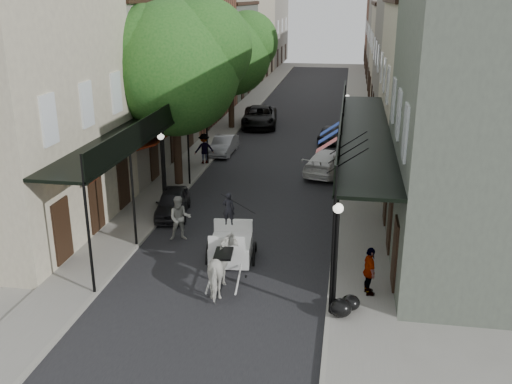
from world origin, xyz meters
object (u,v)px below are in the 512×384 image
at_px(horse, 223,267).
at_px(lamppost_right_near, 336,257).
at_px(car_left_mid, 224,145).
at_px(car_right_far, 331,133).
at_px(car_left_near, 173,203).
at_px(car_right_near, 330,162).
at_px(pedestrian_sidewalk_left, 204,149).
at_px(tree_far, 236,51).
at_px(pedestrian_walking, 180,218).
at_px(lamppost_left, 163,171).
at_px(lamppost_right_far, 346,123).
at_px(car_left_far, 260,117).
at_px(carriage, 232,228).
at_px(pedestrian_sidewalk_right, 369,271).
at_px(tree_near, 182,63).

bearing_deg(horse, lamppost_right_near, 159.56).
distance_m(car_left_mid, car_right_far, 7.95).
height_order(car_left_near, car_right_far, car_right_far).
bearing_deg(car_right_near, pedestrian_sidewalk_left, 13.56).
height_order(tree_far, car_right_far, tree_far).
height_order(pedestrian_walking, car_left_near, pedestrian_walking).
distance_m(lamppost_right_near, car_left_mid, 20.30).
relative_size(lamppost_left, car_left_mid, 1.04).
height_order(lamppost_right_far, car_left_mid, lamppost_right_far).
height_order(car_left_mid, car_right_far, car_right_far).
height_order(lamppost_right_near, lamppost_right_far, same).
relative_size(lamppost_right_far, car_left_mid, 1.04).
relative_size(tree_far, lamppost_left, 2.32).
xyz_separation_m(car_left_near, car_left_far, (1.00, 19.46, 0.17)).
relative_size(pedestrian_walking, car_left_near, 0.54).
bearing_deg(car_left_mid, carriage, -75.25).
xyz_separation_m(horse, pedestrian_sidewalk_left, (-4.50, 15.02, 0.13)).
xyz_separation_m(lamppost_right_far, pedestrian_walking, (-6.53, -15.00, -1.09)).
distance_m(lamppost_left, horse, 8.35).
relative_size(pedestrian_walking, pedestrian_sidewalk_left, 1.06).
height_order(pedestrian_sidewalk_right, car_left_mid, pedestrian_sidewalk_right).
relative_size(horse, carriage, 0.71).
bearing_deg(car_left_far, car_right_far, -42.39).
bearing_deg(pedestrian_sidewalk_left, lamppost_right_far, 179.48).
distance_m(lamppost_left, car_left_near, 1.56).
bearing_deg(car_left_mid, lamppost_right_near, -66.54).
bearing_deg(car_right_near, tree_near, 41.23).
distance_m(tree_near, car_right_far, 14.31).
height_order(lamppost_right_near, pedestrian_sidewalk_right, lamppost_right_near).
xyz_separation_m(lamppost_right_far, car_left_near, (-7.70, -12.30, -1.45)).
xyz_separation_m(pedestrian_sidewalk_left, pedestrian_sidewalk_right, (9.43, -14.64, -0.05)).
height_order(pedestrian_sidewalk_left, pedestrian_sidewalk_right, pedestrian_sidewalk_left).
distance_m(tree_far, pedestrian_sidewalk_right, 26.99).
distance_m(lamppost_left, car_left_mid, 10.83).
xyz_separation_m(lamppost_right_near, pedestrian_walking, (-6.53, 5.00, -1.09)).
bearing_deg(pedestrian_sidewalk_left, tree_near, 63.87).
bearing_deg(horse, car_left_near, -65.49).
relative_size(pedestrian_sidewalk_right, car_right_near, 0.36).
xyz_separation_m(lamppost_left, car_left_mid, (0.50, 10.72, -1.46)).
xyz_separation_m(carriage, pedestrian_sidewalk_left, (-4.22, 12.22, -0.14)).
height_order(lamppost_left, car_right_far, lamppost_left).
distance_m(horse, car_left_far, 26.33).
relative_size(tree_far, car_left_near, 2.43).
distance_m(tree_far, carriage, 23.26).
bearing_deg(lamppost_right_far, horse, -101.30).
height_order(pedestrian_walking, pedestrian_sidewalk_left, pedestrian_sidewalk_left).
relative_size(tree_near, car_right_far, 2.65).
distance_m(pedestrian_sidewalk_left, car_left_mid, 2.81).
bearing_deg(pedestrian_walking, car_right_far, 55.69).
relative_size(lamppost_right_near, pedestrian_sidewalk_left, 2.05).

